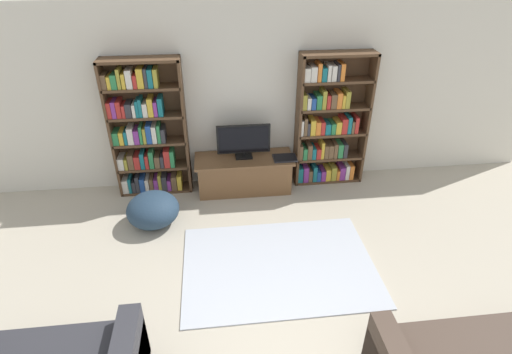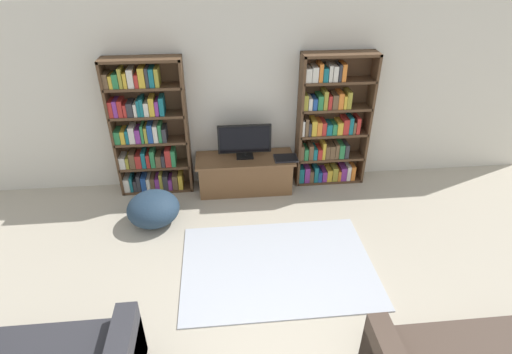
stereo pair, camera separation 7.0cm
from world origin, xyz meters
The scene contains 8 objects.
wall_back centered at (0.00, 4.23, 1.30)m, with size 8.80×0.06×2.60m.
bookshelf_left centered at (-1.44, 4.05, 0.93)m, with size 1.02×0.30×1.94m.
bookshelf_right centered at (1.13, 4.05, 0.91)m, with size 1.02×0.30×1.94m.
tv_stand centered at (-0.11, 3.90, 0.26)m, with size 1.41×0.54×0.52m.
television centered at (-0.11, 3.91, 0.79)m, with size 0.75×0.16×0.50m.
laptop centered at (0.47, 3.81, 0.53)m, with size 0.33×0.24×0.03m.
area_rug centered at (0.13, 2.23, 0.01)m, with size 2.17×1.53×0.02m.
beanbag_ottoman centered at (-1.36, 3.20, 0.21)m, with size 0.67×0.67×0.43m, color #23384C.
Camera 1 is at (-0.51, -1.10, 3.25)m, focal length 28.00 mm.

